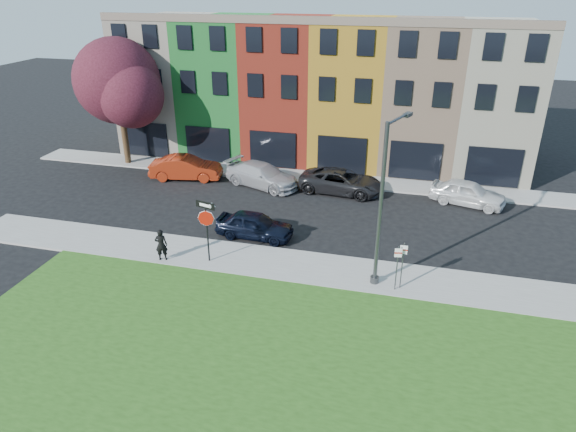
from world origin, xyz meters
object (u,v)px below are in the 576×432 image
(sedan_near, at_px, (255,225))
(stop_sign, at_px, (206,219))
(man, at_px, (161,245))
(street_lamp, at_px, (383,205))

(sedan_near, bearing_deg, stop_sign, 160.22)
(stop_sign, xyz_separation_m, man, (-2.27, -0.46, -1.43))
(man, bearing_deg, stop_sign, 173.09)
(stop_sign, height_order, sedan_near, stop_sign)
(sedan_near, height_order, street_lamp, street_lamp)
(stop_sign, bearing_deg, man, -153.81)
(man, relative_size, street_lamp, 0.22)
(man, height_order, sedan_near, man)
(man, height_order, street_lamp, street_lamp)
(man, distance_m, street_lamp, 10.85)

